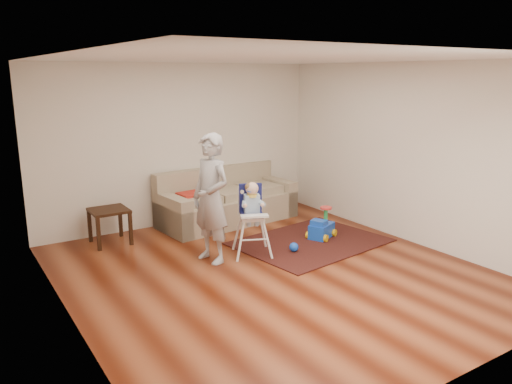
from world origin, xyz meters
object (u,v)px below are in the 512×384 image
side_table (110,226)px  adult (211,199)px  toy_ball (294,247)px  sofa (228,196)px  high_chair (252,220)px  ride_on_toy (322,223)px

side_table → adult: size_ratio=0.30×
toy_ball → sofa: bearing=91.0°
side_table → toy_ball: (2.09, -1.86, -0.18)m
sofa → toy_ball: (0.03, -1.86, -0.38)m
sofa → high_chair: 1.67m
toy_ball → adult: adult is taller
sofa → side_table: bearing=174.9°
toy_ball → high_chair: size_ratio=0.13×
side_table → adult: 1.87m
side_table → toy_ball: size_ratio=3.98×
sofa → high_chair: bearing=-113.1°
ride_on_toy → high_chair: bearing=155.8°
sofa → adult: adult is taller
ride_on_toy → sofa: bearing=91.8°
high_chair → adult: adult is taller
side_table → high_chair: 2.23m
adult → high_chair: bearing=67.5°
side_table → ride_on_toy: bearing=-28.9°
high_chair → ride_on_toy: bearing=24.1°
toy_ball → side_table: bearing=138.5°
adult → side_table: bearing=-159.5°
sofa → toy_ball: sofa is taller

